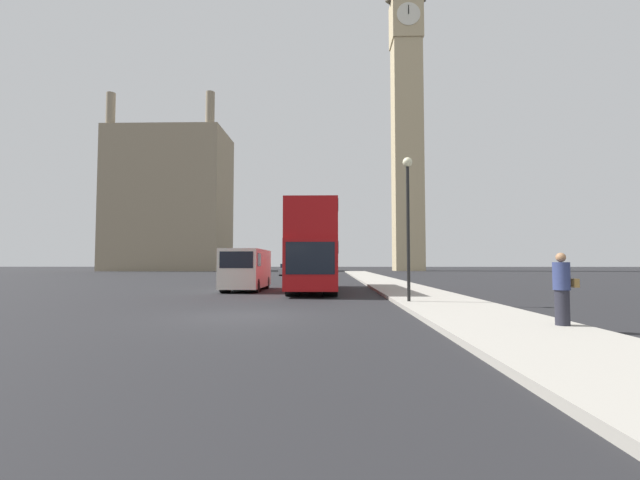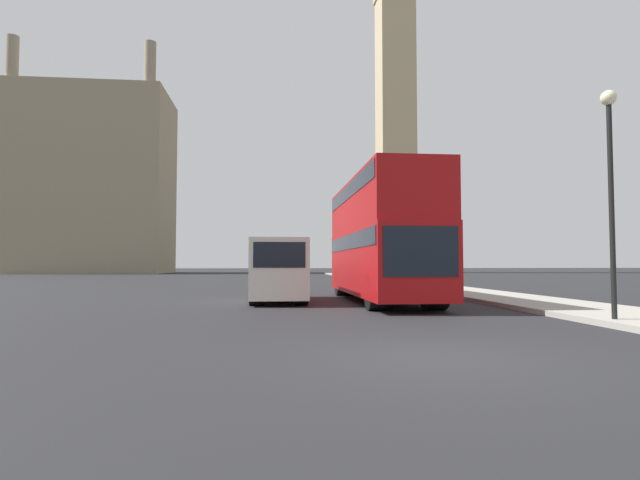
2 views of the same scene
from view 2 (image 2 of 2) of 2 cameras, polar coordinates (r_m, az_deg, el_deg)
ground_plane at (r=8.13m, az=12.76°, el=-12.83°), size 300.00×300.00×0.00m
clock_tower at (r=87.61m, az=8.58°, el=19.75°), size 5.99×6.16×67.99m
building_block_distant at (r=83.92m, az=-24.42°, el=5.99°), size 22.15×13.75×33.49m
red_double_decker_bus at (r=19.13m, az=6.90°, el=0.57°), size 2.48×10.26×4.55m
white_van at (r=18.99m, az=-4.82°, el=-3.28°), size 2.04×5.38×2.32m
street_lamp at (r=13.70m, az=30.26°, el=7.27°), size 0.36×0.36×5.40m
parked_sedan at (r=47.77m, az=-5.97°, el=-3.63°), size 1.87×4.62×1.43m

